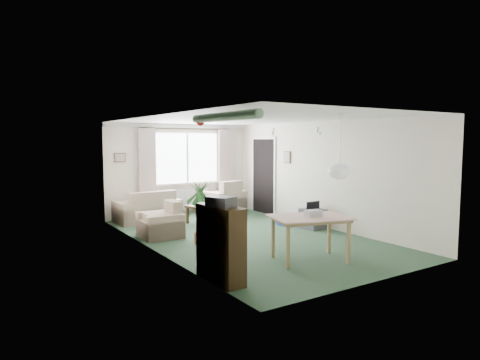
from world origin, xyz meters
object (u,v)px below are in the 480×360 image
coffee_table (206,213)px  pet_bed (288,222)px  armchair_corner (221,197)px  tv_cube (313,219)px  dining_table (310,239)px  bookshelf (220,244)px  armchair_left (160,219)px  houseplant (200,212)px  sofa (148,206)px

coffee_table → pet_bed: size_ratio=1.53×
armchair_corner → tv_cube: (0.73, -2.80, -0.23)m
coffee_table → dining_table: (-0.15, -3.88, 0.14)m
pet_bed → dining_table: bearing=-122.7°
armchair_corner → bookshelf: bearing=50.5°
armchair_left → tv_cube: armchair_left is taller
armchair_left → houseplant: houseplant is taller
sofa → houseplant: (0.04, -2.70, 0.24)m
sofa → armchair_left: (-0.40, -1.77, -0.02)m
armchair_left → houseplant: (0.44, -0.93, 0.25)m
coffee_table → dining_table: size_ratio=0.83×
sofa → armchair_left: size_ratio=1.86×
bookshelf → tv_cube: (3.54, 1.98, -0.31)m
bookshelf → tv_cube: size_ratio=2.19×
sofa → armchair_corner: 2.07m
dining_table → pet_bed: (1.64, 2.57, -0.29)m
sofa → houseplant: size_ratio=1.23×
coffee_table → armchair_left: bearing=-148.7°
armchair_corner → bookshelf: bookshelf is taller
sofa → houseplant: 2.72m
armchair_left → coffee_table: size_ratio=0.85×
armchair_left → bookshelf: 3.06m
houseplant → coffee_table: bearing=59.0°
armchair_left → bookshelf: bearing=-4.2°
armchair_corner → pet_bed: bearing=96.6°
dining_table → bookshelf: bearing=-176.6°
houseplant → sofa: bearing=90.8°
armchair_left → coffee_table: 1.84m
coffee_table → bookshelf: (-1.91, -3.99, 0.32)m
armchair_left → pet_bed: size_ratio=1.31×
armchair_corner → coffee_table: bearing=32.4°
sofa → armchair_corner: bearing=175.8°
pet_bed → armchair_corner: bearing=105.7°
armchair_corner → houseplant: (-2.03, -2.68, 0.16)m
dining_table → tv_cube: size_ratio=2.34×
armchair_corner → bookshelf: 5.54m
bookshelf → dining_table: (1.76, 0.10, -0.18)m
houseplant → tv_cube: size_ratio=2.52×
armchair_corner → coffee_table: (-0.90, -0.79, -0.24)m
armchair_corner → pet_bed: armchair_corner is taller
coffee_table → bookshelf: bearing=-115.6°
dining_table → pet_bed: bearing=57.3°
coffee_table → houseplant: bearing=-121.0°
armchair_left → houseplant: 1.06m
armchair_corner → coffee_table: 1.22m
armchair_corner → pet_bed: 2.23m
pet_bed → coffee_table: bearing=138.5°
tv_cube → pet_bed: tv_cube is taller
coffee_table → houseplant: (-1.13, -1.89, 0.40)m
coffee_table → tv_cube: 2.58m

